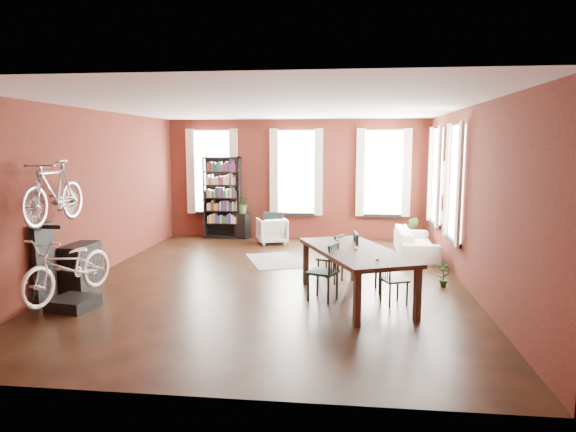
# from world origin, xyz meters

# --- Properties ---
(room) EXTENTS (9.00, 9.04, 3.22)m
(room) POSITION_xyz_m (0.25, 0.62, 2.14)
(room) COLOR black
(room) RESTS_ON ground
(dining_table) EXTENTS (1.99, 2.71, 0.84)m
(dining_table) POSITION_xyz_m (1.52, -1.04, 0.42)
(dining_table) COLOR #47362B
(dining_table) RESTS_ON ground
(dining_chair_a) EXTENTS (0.57, 0.57, 0.95)m
(dining_chair_a) POSITION_xyz_m (0.99, -1.09, 0.47)
(dining_chair_a) COLOR #1C3E3A
(dining_chair_a) RESTS_ON ground
(dining_chair_b) EXTENTS (0.54, 0.54, 0.89)m
(dining_chair_b) POSITION_xyz_m (1.08, 0.08, 0.44)
(dining_chair_b) COLOR #1F2E1B
(dining_chair_b) RESTS_ON ground
(dining_chair_c) EXTENTS (0.49, 0.49, 0.81)m
(dining_chair_c) POSITION_xyz_m (2.13, -1.17, 0.40)
(dining_chair_c) COLOR #202F1C
(dining_chair_c) RESTS_ON ground
(dining_chair_d) EXTENTS (0.53, 0.53, 1.03)m
(dining_chair_d) POSITION_xyz_m (1.73, -0.47, 0.51)
(dining_chair_d) COLOR #193437
(dining_chair_d) RESTS_ON ground
(bookshelf) EXTENTS (1.00, 0.32, 2.20)m
(bookshelf) POSITION_xyz_m (-2.00, 4.30, 1.10)
(bookshelf) COLOR black
(bookshelf) RESTS_ON ground
(white_armchair) EXTENTS (0.90, 0.87, 0.73)m
(white_armchair) POSITION_xyz_m (-0.55, 3.66, 0.36)
(white_armchair) COLOR silver
(white_armchair) RESTS_ON ground
(cream_sofa) EXTENTS (0.61, 2.08, 0.81)m
(cream_sofa) POSITION_xyz_m (2.95, 2.60, 0.41)
(cream_sofa) COLOR beige
(cream_sofa) RESTS_ON ground
(striped_rug) EXTENTS (1.51, 1.86, 0.01)m
(striped_rug) POSITION_xyz_m (-0.20, 1.64, 0.01)
(striped_rug) COLOR black
(striped_rug) RESTS_ON ground
(bike_trainer) EXTENTS (0.71, 0.71, 0.18)m
(bike_trainer) POSITION_xyz_m (-2.84, -1.99, 0.09)
(bike_trainer) COLOR black
(bike_trainer) RESTS_ON ground
(bike_wall_rack) EXTENTS (0.16, 0.60, 1.30)m
(bike_wall_rack) POSITION_xyz_m (-3.40, -1.80, 0.65)
(bike_wall_rack) COLOR black
(bike_wall_rack) RESTS_ON ground
(console_table) EXTENTS (0.40, 0.80, 0.80)m
(console_table) POSITION_xyz_m (-3.28, -0.90, 0.40)
(console_table) COLOR black
(console_table) RESTS_ON ground
(plant_stand) EXTENTS (0.43, 0.43, 0.69)m
(plant_stand) POSITION_xyz_m (-1.45, 4.30, 0.34)
(plant_stand) COLOR black
(plant_stand) RESTS_ON ground
(plant_by_sofa) EXTENTS (0.53, 0.76, 0.31)m
(plant_by_sofa) POSITION_xyz_m (3.01, 4.04, 0.15)
(plant_by_sofa) COLOR #345D25
(plant_by_sofa) RESTS_ON ground
(plant_small) EXTENTS (0.40, 0.53, 0.17)m
(plant_small) POSITION_xyz_m (3.09, -0.07, 0.08)
(plant_small) COLOR #295622
(plant_small) RESTS_ON ground
(bicycle_floor) EXTENTS (0.84, 1.09, 1.86)m
(bicycle_floor) POSITION_xyz_m (-2.88, -1.97, 1.11)
(bicycle_floor) COLOR white
(bicycle_floor) RESTS_ON bike_trainer
(bicycle_hung) EXTENTS (0.47, 1.00, 1.66)m
(bicycle_hung) POSITION_xyz_m (-3.15, -1.80, 2.13)
(bicycle_hung) COLOR #A5A8AD
(bicycle_hung) RESTS_ON bike_wall_rack
(plant_on_stand) EXTENTS (0.62, 0.66, 0.42)m
(plant_on_stand) POSITION_xyz_m (-1.45, 4.30, 0.90)
(plant_on_stand) COLOR #305823
(plant_on_stand) RESTS_ON plant_stand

